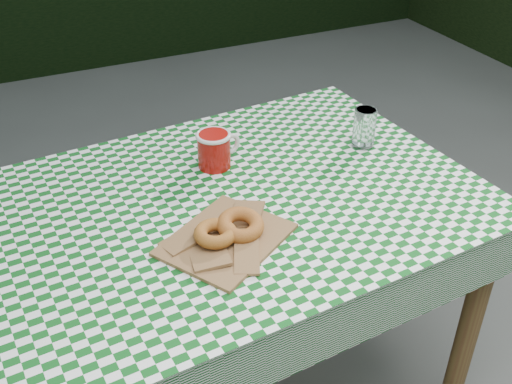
{
  "coord_description": "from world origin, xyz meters",
  "views": [
    {
      "loc": [
        -0.41,
        -1.19,
        1.61
      ],
      "look_at": [
        0.1,
        -0.08,
        0.79
      ],
      "focal_mm": 42.45,
      "sensor_mm": 36.0,
      "label": 1
    }
  ],
  "objects_px": {
    "coffee_mug": "(214,150)",
    "paper_bag": "(226,239)",
    "drinking_glass": "(364,128)",
    "table": "(225,313)"
  },
  "relations": [
    {
      "from": "paper_bag",
      "to": "coffee_mug",
      "type": "distance_m",
      "value": 0.33
    },
    {
      "from": "paper_bag",
      "to": "drinking_glass",
      "type": "distance_m",
      "value": 0.58
    },
    {
      "from": "table",
      "to": "drinking_glass",
      "type": "bearing_deg",
      "value": 6.52
    },
    {
      "from": "table",
      "to": "drinking_glass",
      "type": "distance_m",
      "value": 0.65
    },
    {
      "from": "table",
      "to": "drinking_glass",
      "type": "height_order",
      "value": "drinking_glass"
    },
    {
      "from": "table",
      "to": "paper_bag",
      "type": "xyz_separation_m",
      "value": [
        -0.05,
        -0.15,
        0.39
      ]
    },
    {
      "from": "table",
      "to": "drinking_glass",
      "type": "xyz_separation_m",
      "value": [
        0.47,
        0.09,
        0.44
      ]
    },
    {
      "from": "drinking_glass",
      "to": "coffee_mug",
      "type": "bearing_deg",
      "value": 170.55
    },
    {
      "from": "table",
      "to": "paper_bag",
      "type": "height_order",
      "value": "paper_bag"
    },
    {
      "from": "coffee_mug",
      "to": "paper_bag",
      "type": "bearing_deg",
      "value": -121.02
    }
  ]
}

